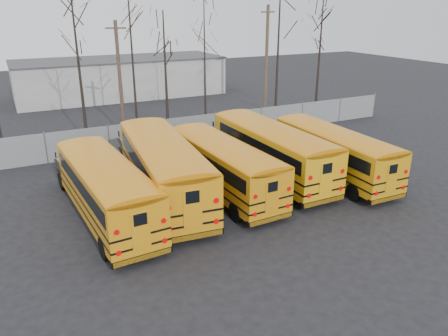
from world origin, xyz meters
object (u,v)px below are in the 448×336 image
bus_b (162,164)px  utility_pole_left (120,77)px  bus_c (222,162)px  utility_pole_right (267,57)px  bus_a (105,185)px  bus_e (332,149)px  bus_d (270,147)px

bus_b → utility_pole_left: bearing=89.7°
bus_c → utility_pole_left: size_ratio=1.24×
bus_b → utility_pole_right: 22.46m
bus_a → bus_c: (6.25, 0.39, -0.04)m
bus_b → bus_c: (3.09, -0.62, -0.22)m
bus_e → utility_pole_left: size_ratio=1.23×
bus_b → bus_d: bus_b is taller
utility_pole_left → utility_pole_right: utility_pole_right is taller
utility_pole_right → bus_c: bearing=-142.0°
bus_a → bus_b: size_ratio=0.90×
bus_b → bus_e: 9.95m
utility_pole_left → utility_pole_right: 14.58m
bus_c → utility_pole_right: utility_pole_right is taller
bus_b → utility_pole_right: utility_pole_right is taller
bus_b → bus_e: size_ratio=1.14×
bus_e → bus_a: bearing=179.6°
bus_c → bus_e: 6.81m
bus_b → utility_pole_right: bearing=50.3°
bus_d → utility_pole_left: size_ratio=1.34×
bus_e → bus_b: bearing=173.2°
bus_c → bus_d: bearing=10.5°
bus_a → utility_pole_left: 15.55m
bus_a → bus_e: bearing=-5.2°
bus_c → utility_pole_right: bearing=49.5°
bus_a → bus_e: bus_a is taller
bus_a → utility_pole_left: utility_pole_left is taller
bus_e → utility_pole_left: (-8.38, 15.01, 2.67)m
bus_a → bus_e: size_ratio=1.03×
bus_b → bus_d: (6.58, 0.17, -0.07)m
bus_a → bus_e: 13.02m
bus_c → utility_pole_left: utility_pole_left is taller
bus_d → utility_pole_left: (-5.11, 13.44, 2.51)m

